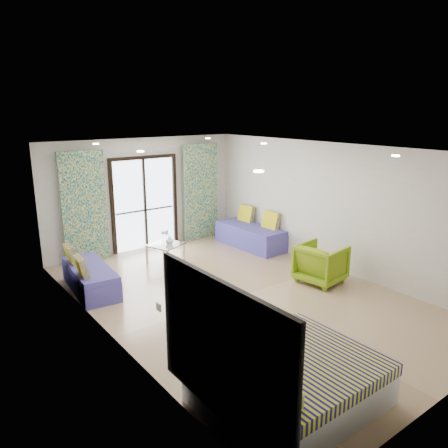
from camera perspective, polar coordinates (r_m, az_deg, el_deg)
floor at (r=8.21m, az=2.19°, el=-9.41°), size 5.00×7.50×0.01m
ceiling at (r=7.51m, az=2.39°, el=9.72°), size 5.00×7.50×0.01m
wall_back at (r=10.83m, az=-10.43°, el=3.88°), size 5.00×0.01×2.70m
wall_left at (r=6.52m, az=-14.99°, el=-3.74°), size 0.01×7.50×2.70m
wall_right at (r=9.49m, az=14.04°, el=2.13°), size 0.01×7.50×2.70m
balcony_door at (r=10.83m, az=-10.33°, el=3.38°), size 1.76×0.08×2.28m
balcony_rail at (r=10.90m, az=-10.28°, el=1.80°), size 1.52×0.03×0.04m
curtain_left at (r=10.10m, az=-17.78°, el=2.03°), size 1.00×0.10×2.50m
curtain_right at (r=11.47m, az=-3.07°, el=4.20°), size 1.00×0.10×2.50m
downlight_a at (r=5.10m, az=4.55°, el=6.88°), size 0.12×0.12×0.02m
downlight_b at (r=7.26m, az=21.51°, el=8.29°), size 0.12×0.12×0.02m
downlight_c at (r=7.59m, az=-10.86°, el=9.30°), size 0.12×0.12×0.02m
downlight_d at (r=9.18m, az=5.22°, el=10.43°), size 0.12×0.12×0.02m
downlight_e at (r=9.42m, az=-16.40°, el=10.01°), size 0.12×0.12×0.02m
downlight_f at (r=10.74m, az=-2.11°, el=11.12°), size 0.12×0.12×0.02m
headboard at (r=4.50m, az=-0.38°, el=-16.27°), size 0.06×2.10×1.50m
switch_plate at (r=5.43m, az=-8.54°, el=-10.67°), size 0.02×0.10×0.10m
bed at (r=5.46m, az=8.44°, el=-19.73°), size 1.99×1.63×0.69m
daybed_left at (r=8.74m, az=-17.14°, el=-6.67°), size 0.82×1.77×0.85m
daybed_right at (r=10.96m, az=3.51°, el=-1.45°), size 0.81×1.95×0.95m
coffee_table at (r=9.84m, az=-7.68°, el=-2.86°), size 0.88×0.88×0.78m
vase at (r=9.77m, az=-7.15°, el=-2.11°), size 0.24×0.24×0.18m
armchair at (r=8.90m, az=12.56°, el=-4.81°), size 0.89×0.93×0.86m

